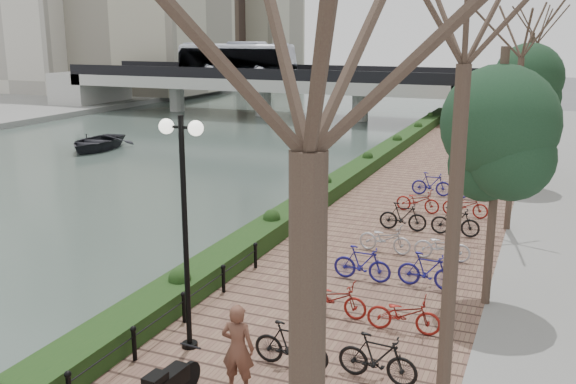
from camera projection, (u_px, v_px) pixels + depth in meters
The scene contains 11 objects.
river_water at pixel (128, 154), 39.68m from camera, with size 30.00×130.00×0.02m, color #3F4E49.
promenade at pixel (405, 213), 25.80m from camera, with size 8.00×75.00×0.50m, color brown.
hedge at pixel (344, 179), 29.17m from camera, with size 1.10×56.00×0.60m, color #183714.
chain_fence at pixel (104, 367), 12.75m from camera, with size 0.10×14.10×0.70m.
lamppost at pixel (183, 185), 13.41m from camera, with size 1.02×0.32×5.18m.
motorcycle at pixel (170, 382), 11.98m from camera, with size 0.47×1.52×0.95m, color black, non-canonical shape.
pedestrian at pixel (238, 348), 12.34m from camera, with size 0.66×0.43×1.81m, color brown.
bicycle_parking at pixel (403, 255), 18.77m from camera, with size 2.40×19.89×1.00m.
street_trees at pixel (507, 157), 19.16m from camera, with size 3.20×37.12×6.80m.
bridge at pixel (257, 78), 56.96m from camera, with size 36.00×10.77×6.50m.
boat at pixel (96, 142), 40.75m from camera, with size 3.56×4.98×1.03m, color #232328.
Camera 1 is at (9.22, -7.22, 7.33)m, focal length 40.00 mm.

